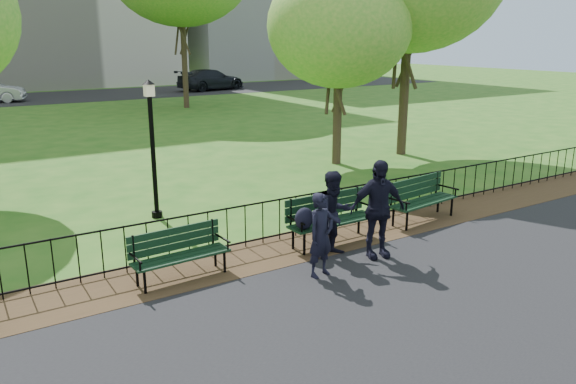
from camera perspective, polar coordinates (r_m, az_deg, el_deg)
ground at (r=10.30m, az=6.01°, el=-7.94°), size 120.00×120.00×0.00m
asphalt_path at (r=8.22m, az=21.39°, el=-15.39°), size 60.00×9.20×0.01m
dirt_strip at (r=11.42m, az=1.33°, el=-5.38°), size 60.00×1.60×0.01m
far_street at (r=42.97m, az=-24.62°, el=8.64°), size 70.00×9.00×0.01m
iron_fence at (r=11.65m, az=-0.02°, el=-2.42°), size 24.06×0.06×1.00m
park_bench_main at (r=11.17m, az=3.40°, el=-2.35°), size 1.97×0.63×1.10m
park_bench_left_a at (r=9.92m, az=-11.06°, el=-5.63°), size 1.74×0.63×0.97m
park_bench_right_a at (r=13.11m, az=13.28°, el=-0.26°), size 1.96×0.82×1.08m
lamppost at (r=13.10m, az=-13.60°, el=4.72°), size 0.29×0.29×3.18m
tree_near_e at (r=18.42m, az=5.25°, el=16.44°), size 4.56×4.56×6.36m
person_left at (r=9.77m, az=3.37°, el=-4.38°), size 0.61×0.46×1.50m
person_mid at (r=10.67m, az=4.72°, el=-2.23°), size 0.81×0.43×1.66m
person_right at (r=10.68m, az=9.08°, el=-1.72°), size 1.19×0.71×1.89m
sedan_dark at (r=45.78m, az=-7.83°, el=11.25°), size 5.96×3.36×1.63m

